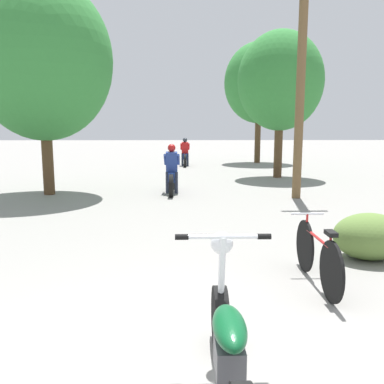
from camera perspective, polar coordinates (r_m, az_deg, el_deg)
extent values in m
cylinder|color=brown|center=(11.70, 15.00, 14.32)|extent=(0.24, 0.24, 6.19)
cylinder|color=#513A23|center=(16.36, 12.03, 6.69)|extent=(0.32, 0.32, 2.68)
ellipsoid|color=#337F38|center=(16.44, 12.31, 15.00)|extent=(3.28, 2.96, 3.78)
cylinder|color=#513A23|center=(22.99, 9.21, 8.00)|extent=(0.32, 0.32, 3.16)
ellipsoid|color=#337F38|center=(23.11, 9.39, 14.89)|extent=(3.78, 3.40, 4.34)
cylinder|color=#513A23|center=(12.63, -19.66, 5.52)|extent=(0.32, 0.32, 2.60)
ellipsoid|color=#337F38|center=(12.75, -20.29, 17.02)|extent=(3.95, 3.56, 4.54)
ellipsoid|color=#5B7A38|center=(6.68, 23.72, -5.72)|extent=(1.10, 0.88, 0.70)
cylinder|color=black|center=(3.80, 3.95, -17.25)|extent=(0.12, 0.57, 0.57)
ellipsoid|color=#0C4723|center=(3.04, 5.28, -18.36)|extent=(0.24, 0.64, 0.18)
cube|color=#4C4C51|center=(3.16, 5.21, -22.11)|extent=(0.20, 0.36, 0.24)
cylinder|color=silver|center=(3.56, 4.16, -12.11)|extent=(0.06, 0.23, 0.81)
cylinder|color=silver|center=(3.35, 4.39, -6.28)|extent=(0.68, 0.04, 0.04)
cylinder|color=black|center=(3.33, -1.45, -6.33)|extent=(0.11, 0.05, 0.05)
cylinder|color=black|center=(3.40, 10.11, -6.17)|extent=(0.11, 0.05, 0.05)
sphere|color=silver|center=(3.45, 4.22, -7.16)|extent=(0.19, 0.19, 0.19)
cylinder|color=black|center=(12.95, -2.76, 1.78)|extent=(0.12, 0.65, 0.65)
cylinder|color=black|center=(11.56, -2.94, 0.89)|extent=(0.12, 0.65, 0.65)
cube|color=navy|center=(12.23, -2.85, 2.19)|extent=(0.20, 0.90, 0.28)
cylinder|color=silver|center=(12.78, -2.79, 4.72)|extent=(0.50, 0.03, 0.03)
cylinder|color=#282D3D|center=(12.21, -3.46, 1.32)|extent=(0.11, 0.11, 0.64)
cylinder|color=#282D3D|center=(12.20, -2.24, 1.32)|extent=(0.11, 0.11, 0.64)
cube|color=navy|center=(12.16, -2.87, 4.24)|extent=(0.34, 0.28, 0.62)
cylinder|color=navy|center=(12.32, -3.78, 4.57)|extent=(0.08, 0.49, 0.37)
cylinder|color=navy|center=(12.31, -1.92, 4.58)|extent=(0.08, 0.49, 0.37)
sphere|color=#B21919|center=(12.17, -2.88, 6.20)|extent=(0.23, 0.23, 0.23)
cylinder|color=black|center=(21.69, -1.00, 4.72)|extent=(0.12, 0.63, 0.63)
cylinder|color=black|center=(20.18, -0.98, 4.39)|extent=(0.12, 0.63, 0.63)
cube|color=navy|center=(20.92, -0.99, 5.06)|extent=(0.20, 0.97, 0.28)
cylinder|color=silver|center=(21.55, -1.00, 6.47)|extent=(0.50, 0.03, 0.03)
cylinder|color=#282D3D|center=(20.88, -1.34, 4.56)|extent=(0.11, 0.11, 0.64)
cylinder|color=#282D3D|center=(20.89, -0.63, 4.56)|extent=(0.11, 0.11, 0.64)
cube|color=red|center=(20.88, -0.99, 6.22)|extent=(0.34, 0.28, 0.59)
cylinder|color=red|center=(21.03, -1.54, 6.39)|extent=(0.08, 0.47, 0.36)
cylinder|color=red|center=(21.03, -0.45, 6.39)|extent=(0.08, 0.47, 0.36)
sphere|color=#2D333D|center=(20.90, -0.99, 7.32)|extent=(0.23, 0.23, 0.23)
cylinder|color=black|center=(5.85, 15.55, -7.28)|extent=(0.04, 0.71, 0.71)
cylinder|color=black|center=(4.93, 18.99, -10.54)|extent=(0.04, 0.71, 0.71)
cylinder|color=#B21E1E|center=(5.32, 17.24, -6.22)|extent=(0.04, 0.81, 0.04)
cylinder|color=#B21E1E|center=(4.94, 18.80, -7.90)|extent=(0.03, 0.03, 0.43)
cube|color=black|center=(4.88, 18.93, -5.51)|extent=(0.10, 0.20, 0.05)
cylinder|color=#B21E1E|center=(5.74, 15.79, -5.21)|extent=(0.03, 0.03, 0.46)
cylinder|color=silver|center=(5.69, 15.89, -2.95)|extent=(0.44, 0.03, 0.03)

